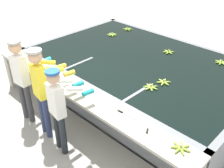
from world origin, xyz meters
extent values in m
plane|color=#A3A099|center=(0.00, 0.00, 0.00)|extent=(80.00, 80.00, 0.00)
cube|color=gray|center=(0.00, 2.10, 0.03)|extent=(5.00, 3.29, 0.06)
cube|color=gray|center=(0.00, 0.51, 0.44)|extent=(5.00, 0.12, 0.87)
cube|color=gray|center=(0.00, 3.68, 0.44)|extent=(5.00, 0.12, 0.87)
cube|color=gray|center=(-2.44, 2.10, 0.44)|extent=(0.12, 3.29, 0.87)
cube|color=black|center=(0.00, 2.10, 0.46)|extent=(4.76, 3.05, 0.80)
cube|color=gray|center=(-0.83, 0.97, 0.44)|extent=(0.06, 0.80, 0.87)
cube|color=gray|center=(0.83, 0.97, 0.44)|extent=(0.06, 0.80, 0.87)
cube|color=#A8A393|center=(0.00, 0.23, 0.85)|extent=(5.00, 0.45, 0.05)
cube|color=#A8A393|center=(-2.40, 0.23, 0.41)|extent=(0.16, 0.41, 0.82)
cylinder|color=#38383D|center=(-1.06, -0.33, 0.43)|extent=(0.11, 0.11, 0.85)
cylinder|color=#38383D|center=(-0.86, -0.31, 0.43)|extent=(0.11, 0.11, 0.85)
cube|color=white|center=(-0.96, -0.32, 1.15)|extent=(0.34, 0.20, 0.60)
sphere|color=tan|center=(-0.96, -0.32, 1.60)|extent=(0.23, 0.23, 0.23)
cylinder|color=#9E9E99|center=(-0.96, -0.32, 1.70)|extent=(0.24, 0.24, 0.04)
cylinder|color=white|center=(-1.14, -0.09, 1.37)|extent=(0.11, 0.32, 0.18)
cylinder|color=#1EA3AD|center=(-1.17, 0.16, 1.20)|extent=(0.10, 0.21, 0.08)
cylinder|color=white|center=(-0.82, -0.06, 1.37)|extent=(0.11, 0.32, 0.18)
cylinder|color=#1EA3AD|center=(-0.85, 0.19, 1.20)|extent=(0.10, 0.21, 0.08)
cylinder|color=navy|center=(-0.41, -0.29, 0.43)|extent=(0.11, 0.11, 0.86)
cylinder|color=navy|center=(-0.21, -0.32, 0.43)|extent=(0.11, 0.11, 0.86)
cube|color=yellow|center=(-0.31, -0.31, 1.17)|extent=(0.34, 0.22, 0.61)
sphere|color=tan|center=(-0.31, -0.31, 1.62)|extent=(0.23, 0.23, 0.23)
cylinder|color=#9E9E99|center=(-0.31, -0.31, 1.73)|extent=(0.25, 0.25, 0.04)
cylinder|color=yellow|center=(-0.43, -0.04, 1.39)|extent=(0.13, 0.32, 0.18)
cylinder|color=gold|center=(-0.39, 0.21, 1.23)|extent=(0.11, 0.21, 0.08)
cylinder|color=yellow|center=(-0.12, -0.09, 1.39)|extent=(0.13, 0.32, 0.18)
cylinder|color=gold|center=(-0.08, 0.16, 1.23)|extent=(0.11, 0.21, 0.08)
cylinder|color=#1E2328|center=(0.14, -0.35, 0.39)|extent=(0.11, 0.11, 0.79)
cylinder|color=#1E2328|center=(0.34, -0.38, 0.39)|extent=(0.11, 0.11, 0.79)
cube|color=white|center=(0.24, -0.36, 1.07)|extent=(0.34, 0.21, 0.56)
sphere|color=tan|center=(0.24, -0.36, 1.49)|extent=(0.21, 0.21, 0.21)
cylinder|color=#1E5199|center=(0.24, -0.36, 1.58)|extent=(0.22, 0.22, 0.04)
cylinder|color=white|center=(0.12, -0.09, 1.26)|extent=(0.12, 0.32, 0.18)
cylinder|color=teal|center=(0.15, 0.16, 1.10)|extent=(0.11, 0.21, 0.08)
cylinder|color=white|center=(0.43, -0.14, 1.26)|extent=(0.12, 0.32, 0.18)
cylinder|color=teal|center=(0.47, 0.11, 1.10)|extent=(0.11, 0.21, 0.08)
ellipsoid|color=#93BC3D|center=(0.21, 2.77, 0.88)|extent=(0.14, 0.15, 0.04)
ellipsoid|color=#93BC3D|center=(0.26, 2.75, 0.88)|extent=(0.08, 0.17, 0.04)
ellipsoid|color=#93BC3D|center=(0.30, 2.79, 0.88)|extent=(0.17, 0.08, 0.04)
ellipsoid|color=#93BC3D|center=(0.29, 2.85, 0.88)|extent=(0.14, 0.15, 0.04)
ellipsoid|color=#93BC3D|center=(0.23, 2.86, 0.88)|extent=(0.08, 0.17, 0.04)
ellipsoid|color=#93BC3D|center=(0.19, 2.82, 0.88)|extent=(0.17, 0.08, 0.04)
cylinder|color=tan|center=(0.25, 2.81, 0.92)|extent=(0.03, 0.03, 0.04)
ellipsoid|color=#93BC3D|center=(0.93, 1.30, 0.88)|extent=(0.12, 0.17, 0.04)
ellipsoid|color=#93BC3D|center=(0.89, 1.30, 0.88)|extent=(0.10, 0.17, 0.04)
ellipsoid|color=#93BC3D|center=(0.85, 1.27, 0.88)|extent=(0.17, 0.08, 0.04)
ellipsoid|color=#93BC3D|center=(0.86, 1.22, 0.88)|extent=(0.16, 0.13, 0.04)
ellipsoid|color=#93BC3D|center=(0.90, 1.20, 0.88)|extent=(0.05, 0.17, 0.04)
ellipsoid|color=#93BC3D|center=(0.95, 1.22, 0.88)|extent=(0.15, 0.14, 0.04)
ellipsoid|color=#93BC3D|center=(0.96, 1.26, 0.88)|extent=(0.17, 0.06, 0.04)
cylinder|color=tan|center=(0.91, 1.25, 0.92)|extent=(0.03, 0.03, 0.04)
ellipsoid|color=#9EC642|center=(0.95, 1.62, 0.88)|extent=(0.09, 0.17, 0.04)
ellipsoid|color=#9EC642|center=(0.92, 1.58, 0.88)|extent=(0.17, 0.07, 0.04)
ellipsoid|color=#9EC642|center=(0.93, 1.53, 0.88)|extent=(0.14, 0.15, 0.04)
ellipsoid|color=#9EC642|center=(0.99, 1.52, 0.88)|extent=(0.09, 0.17, 0.04)
ellipsoid|color=#9EC642|center=(1.03, 1.56, 0.88)|extent=(0.17, 0.07, 0.04)
ellipsoid|color=#9EC642|center=(1.01, 1.61, 0.88)|extent=(0.14, 0.15, 0.04)
cylinder|color=tan|center=(0.97, 1.57, 0.92)|extent=(0.03, 0.03, 0.04)
ellipsoid|color=#8CB738|center=(-1.54, 3.34, 0.88)|extent=(0.17, 0.10, 0.04)
ellipsoid|color=#8CB738|center=(-1.53, 3.29, 0.88)|extent=(0.16, 0.13, 0.04)
ellipsoid|color=#8CB738|center=(-1.48, 3.27, 0.88)|extent=(0.06, 0.17, 0.04)
ellipsoid|color=#8CB738|center=(-1.44, 3.30, 0.88)|extent=(0.17, 0.10, 0.04)
ellipsoid|color=#8CB738|center=(-1.44, 3.35, 0.88)|extent=(0.16, 0.13, 0.04)
ellipsoid|color=#8CB738|center=(-1.49, 3.38, 0.88)|extent=(0.06, 0.17, 0.04)
cylinder|color=tan|center=(-1.49, 3.32, 0.92)|extent=(0.03, 0.03, 0.04)
ellipsoid|color=#9EC642|center=(-1.45, 2.70, 0.88)|extent=(0.17, 0.08, 0.04)
ellipsoid|color=#9EC642|center=(-1.48, 2.74, 0.88)|extent=(0.10, 0.17, 0.04)
ellipsoid|color=#9EC642|center=(-1.53, 2.74, 0.88)|extent=(0.11, 0.17, 0.04)
ellipsoid|color=#9EC642|center=(-1.56, 2.70, 0.88)|extent=(0.17, 0.07, 0.04)
ellipsoid|color=#9EC642|center=(-1.55, 2.65, 0.88)|extent=(0.15, 0.14, 0.04)
ellipsoid|color=#9EC642|center=(-1.50, 2.63, 0.88)|extent=(0.04, 0.17, 0.04)
ellipsoid|color=#9EC642|center=(-1.46, 2.66, 0.88)|extent=(0.16, 0.13, 0.04)
cylinder|color=tan|center=(-1.50, 2.69, 0.92)|extent=(0.03, 0.03, 0.04)
ellipsoid|color=#93BC3D|center=(1.40, 3.20, 0.88)|extent=(0.08, 0.17, 0.04)
ellipsoid|color=#93BC3D|center=(1.35, 3.19, 0.88)|extent=(0.13, 0.16, 0.04)
ellipsoid|color=#93BC3D|center=(1.33, 3.15, 0.88)|extent=(0.17, 0.05, 0.04)
ellipsoid|color=#93BC3D|center=(1.35, 3.11, 0.88)|extent=(0.14, 0.15, 0.04)
ellipsoid|color=#93BC3D|center=(1.39, 3.09, 0.88)|extent=(0.06, 0.17, 0.04)
ellipsoid|color=#93BC3D|center=(1.43, 3.12, 0.88)|extent=(0.17, 0.12, 0.04)
ellipsoid|color=#93BC3D|center=(1.44, 3.17, 0.88)|extent=(0.17, 0.10, 0.04)
cylinder|color=tan|center=(1.38, 3.15, 0.92)|extent=(0.03, 0.03, 0.04)
ellipsoid|color=#93BC3D|center=(2.08, 0.31, 0.89)|extent=(0.17, 0.08, 0.04)
ellipsoid|color=#93BC3D|center=(2.09, 0.26, 0.89)|extent=(0.16, 0.13, 0.04)
ellipsoid|color=#93BC3D|center=(2.13, 0.24, 0.89)|extent=(0.04, 0.17, 0.04)
ellipsoid|color=#93BC3D|center=(2.18, 0.26, 0.89)|extent=(0.15, 0.14, 0.04)
ellipsoid|color=#93BC3D|center=(2.19, 0.30, 0.89)|extent=(0.17, 0.07, 0.04)
ellipsoid|color=#93BC3D|center=(2.16, 0.34, 0.89)|extent=(0.11, 0.17, 0.04)
ellipsoid|color=#93BC3D|center=(2.11, 0.34, 0.89)|extent=(0.10, 0.17, 0.04)
cylinder|color=tan|center=(2.13, 0.29, 0.92)|extent=(0.03, 0.03, 0.04)
cube|color=silver|center=(1.70, 0.08, 0.88)|extent=(0.13, 0.19, 0.00)
cube|color=black|center=(1.60, 0.26, 0.88)|extent=(0.07, 0.10, 0.02)
cube|color=silver|center=(1.20, 0.34, 0.88)|extent=(0.20, 0.05, 0.00)
cube|color=black|center=(1.00, 0.32, 0.88)|extent=(0.10, 0.04, 0.02)
camera|label=1|loc=(3.26, -2.18, 3.45)|focal=42.00mm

